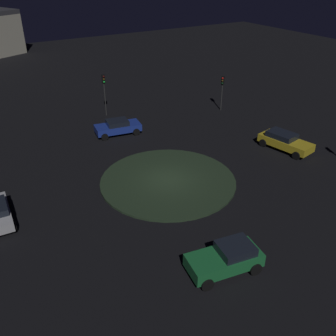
{
  "coord_description": "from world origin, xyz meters",
  "views": [
    {
      "loc": [
        20.54,
        -12.44,
        14.6
      ],
      "look_at": [
        0.0,
        0.0,
        1.15
      ],
      "focal_mm": 40.24,
      "sensor_mm": 36.0,
      "label": 1
    }
  ],
  "objects": [
    {
      "name": "ground_plane",
      "position": [
        0.0,
        0.0,
        0.0
      ],
      "size": [
        117.28,
        117.28,
        0.0
      ],
      "primitive_type": "plane",
      "color": "black"
    },
    {
      "name": "roundabout_island",
      "position": [
        0.0,
        0.0,
        0.08
      ],
      "size": [
        10.08,
        10.08,
        0.15
      ],
      "primitive_type": "cylinder",
      "color": "#263823",
      "rests_on": "ground_plane"
    },
    {
      "name": "car_yellow",
      "position": [
        0.59,
        11.42,
        0.78
      ],
      "size": [
        4.82,
        2.71,
        1.46
      ],
      "rotation": [
        0.0,
        0.0,
        0.19
      ],
      "color": "gold",
      "rests_on": "ground_plane"
    },
    {
      "name": "car_blue",
      "position": [
        -9.85,
        0.45,
        0.73
      ],
      "size": [
        2.56,
        4.42,
        1.38
      ],
      "rotation": [
        0.0,
        0.0,
        1.42
      ],
      "color": "#1E38A5",
      "rests_on": "ground_plane"
    },
    {
      "name": "car_green",
      "position": [
        9.37,
        -2.1,
        0.81
      ],
      "size": [
        2.51,
        4.17,
        1.55
      ],
      "rotation": [
        0.0,
        0.0,
        4.55
      ],
      "color": "#1E7238",
      "rests_on": "ground_plane"
    },
    {
      "name": "traffic_light_west",
      "position": [
        -14.91,
        1.42,
        3.09
      ],
      "size": [
        0.37,
        0.32,
        4.35
      ],
      "rotation": [
        0.0,
        0.0,
        -0.09
      ],
      "color": "#2D2D2D",
      "rests_on": "ground_plane"
    },
    {
      "name": "traffic_light_northwest",
      "position": [
        -9.87,
        12.72,
        2.68
      ],
      "size": [
        0.37,
        0.39,
        3.74
      ],
      "rotation": [
        0.0,
        0.0,
        -0.91
      ],
      "color": "#2D2D2D",
      "rests_on": "ground_plane"
    }
  ]
}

